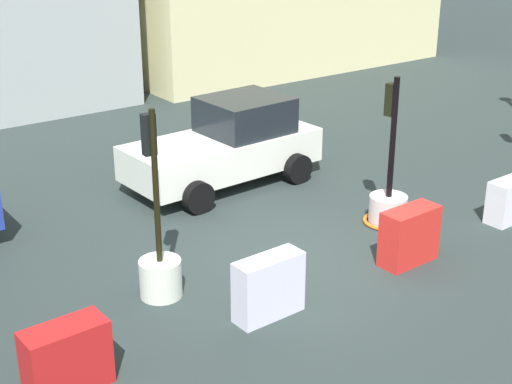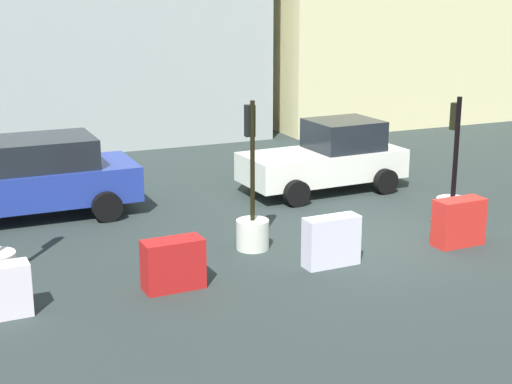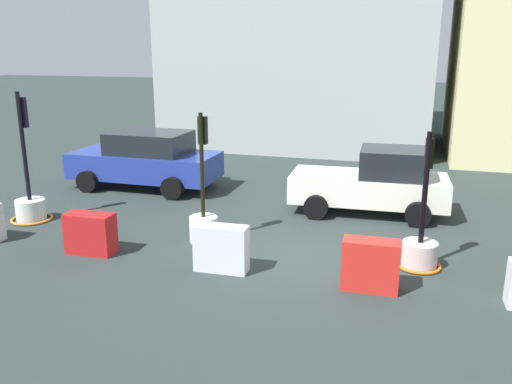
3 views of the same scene
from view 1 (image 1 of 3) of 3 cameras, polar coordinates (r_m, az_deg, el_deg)
name	(u,v)px [view 1 (image 1 of 3)]	position (r m, az deg, el deg)	size (l,w,h in m)	color
ground_plane	(294,261)	(12.13, 2.88, -5.26)	(120.00, 120.00, 0.00)	#283230
traffic_light_1	(159,262)	(11.01, -7.29, -5.28)	(0.62, 0.62, 2.83)	silver
traffic_light_2	(388,201)	(13.52, 9.93, -0.69)	(0.86, 0.86, 2.65)	beige
construction_barrier_1	(67,358)	(9.35, -14.09, -12.03)	(1.01, 0.50, 0.84)	red
construction_barrier_2	(269,287)	(10.46, 0.95, -7.18)	(1.03, 0.41, 0.90)	silver
construction_barrier_3	(409,236)	(12.15, 11.48, -3.26)	(1.00, 0.47, 0.91)	red
construction_barrier_4	(512,199)	(14.22, 18.77, -0.51)	(1.06, 0.45, 0.78)	silver
car_white_van	(228,145)	(15.07, -2.14, 3.59)	(3.99, 2.19, 1.69)	silver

